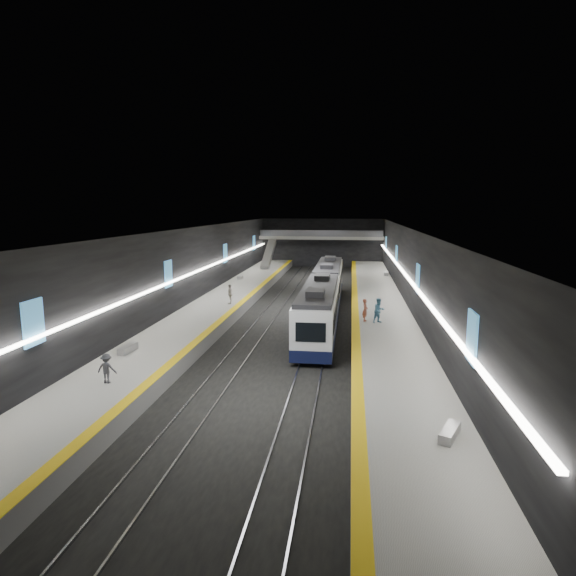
# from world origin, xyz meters

# --- Properties ---
(ground) EXTENTS (70.00, 70.00, 0.00)m
(ground) POSITION_xyz_m (0.00, 0.00, 0.00)
(ground) COLOR black
(ground) RESTS_ON ground
(ceiling) EXTENTS (20.00, 70.00, 0.04)m
(ceiling) POSITION_xyz_m (0.00, 0.00, 8.00)
(ceiling) COLOR beige
(ceiling) RESTS_ON wall_left
(wall_left) EXTENTS (0.04, 70.00, 8.00)m
(wall_left) POSITION_xyz_m (-10.00, 0.00, 4.00)
(wall_left) COLOR black
(wall_left) RESTS_ON ground
(wall_right) EXTENTS (0.04, 70.00, 8.00)m
(wall_right) POSITION_xyz_m (10.00, 0.00, 4.00)
(wall_right) COLOR black
(wall_right) RESTS_ON ground
(wall_back) EXTENTS (20.00, 0.04, 8.00)m
(wall_back) POSITION_xyz_m (0.00, 35.00, 4.00)
(wall_back) COLOR black
(wall_back) RESTS_ON ground
(wall_front) EXTENTS (20.00, 0.04, 8.00)m
(wall_front) POSITION_xyz_m (0.00, -35.00, 4.00)
(wall_front) COLOR black
(wall_front) RESTS_ON ground
(platform_left) EXTENTS (5.00, 70.00, 1.00)m
(platform_left) POSITION_xyz_m (-7.50, 0.00, 0.50)
(platform_left) COLOR slate
(platform_left) RESTS_ON ground
(tile_surface_left) EXTENTS (5.00, 70.00, 0.02)m
(tile_surface_left) POSITION_xyz_m (-7.50, 0.00, 1.01)
(tile_surface_left) COLOR #989893
(tile_surface_left) RESTS_ON platform_left
(tactile_strip_left) EXTENTS (0.60, 70.00, 0.02)m
(tactile_strip_left) POSITION_xyz_m (-5.30, 0.00, 1.02)
(tactile_strip_left) COLOR yellow
(tactile_strip_left) RESTS_ON platform_left
(platform_right) EXTENTS (5.00, 70.00, 1.00)m
(platform_right) POSITION_xyz_m (7.50, 0.00, 0.50)
(platform_right) COLOR slate
(platform_right) RESTS_ON ground
(tile_surface_right) EXTENTS (5.00, 70.00, 0.02)m
(tile_surface_right) POSITION_xyz_m (7.50, 0.00, 1.01)
(tile_surface_right) COLOR #989893
(tile_surface_right) RESTS_ON platform_right
(tactile_strip_right) EXTENTS (0.60, 70.00, 0.02)m
(tactile_strip_right) POSITION_xyz_m (5.30, 0.00, 1.02)
(tactile_strip_right) COLOR yellow
(tactile_strip_right) RESTS_ON platform_right
(rails) EXTENTS (6.52, 70.00, 0.12)m
(rails) POSITION_xyz_m (-0.00, 0.00, 0.06)
(rails) COLOR gray
(rails) RESTS_ON ground
(train) EXTENTS (2.69, 30.04, 3.60)m
(train) POSITION_xyz_m (2.50, -1.93, 2.20)
(train) COLOR #0F1437
(train) RESTS_ON ground
(ad_posters) EXTENTS (19.94, 53.50, 2.20)m
(ad_posters) POSITION_xyz_m (-0.00, 1.00, 4.50)
(ad_posters) COLOR #4391CA
(ad_posters) RESTS_ON wall_left
(cove_light_left) EXTENTS (0.25, 68.60, 0.12)m
(cove_light_left) POSITION_xyz_m (-9.80, 0.00, 3.80)
(cove_light_left) COLOR white
(cove_light_left) RESTS_ON wall_left
(cove_light_right) EXTENTS (0.25, 68.60, 0.12)m
(cove_light_right) POSITION_xyz_m (9.80, 0.00, 3.80)
(cove_light_right) COLOR white
(cove_light_right) RESTS_ON wall_right
(mezzanine_bridge) EXTENTS (20.00, 3.00, 1.50)m
(mezzanine_bridge) POSITION_xyz_m (0.00, 32.93, 5.04)
(mezzanine_bridge) COLOR gray
(mezzanine_bridge) RESTS_ON wall_left
(escalator) EXTENTS (1.20, 7.50, 3.92)m
(escalator) POSITION_xyz_m (-7.50, 26.00, 2.90)
(escalator) COLOR #99999E
(escalator) RESTS_ON platform_left
(bench_left_near) EXTENTS (0.59, 1.75, 0.42)m
(bench_left_near) POSITION_xyz_m (-8.74, -18.10, 1.21)
(bench_left_near) COLOR #99999E
(bench_left_near) RESTS_ON platform_left
(bench_left_far) EXTENTS (0.56, 1.76, 0.42)m
(bench_left_far) POSITION_xyz_m (-8.88, 13.08, 1.21)
(bench_left_far) COLOR #99999E
(bench_left_far) RESTS_ON platform_left
(bench_right_near) EXTENTS (1.15, 1.77, 0.42)m
(bench_right_near) POSITION_xyz_m (8.80, -27.10, 1.21)
(bench_right_near) COLOR #99999E
(bench_right_near) RESTS_ON platform_right
(bench_right_far) EXTENTS (0.67, 2.01, 0.48)m
(bench_right_far) POSITION_xyz_m (9.50, 18.78, 1.24)
(bench_right_far) COLOR #99999E
(bench_right_far) RESTS_ON platform_right
(passenger_right_a) EXTENTS (0.51, 0.70, 1.77)m
(passenger_right_a) POSITION_xyz_m (6.03, -7.91, 1.88)
(passenger_right_a) COLOR #A8533E
(passenger_right_a) RESTS_ON platform_right
(passenger_right_b) EXTENTS (1.19, 1.13, 1.94)m
(passenger_right_b) POSITION_xyz_m (7.07, -8.35, 1.97)
(passenger_right_b) COLOR #5089AE
(passenger_right_b) RESTS_ON platform_right
(passenger_left_a) EXTENTS (0.63, 1.16, 1.88)m
(passenger_left_a) POSITION_xyz_m (-6.17, -2.63, 1.94)
(passenger_left_a) COLOR #BDB5AD
(passenger_left_a) RESTS_ON platform_left
(passenger_left_b) EXTENTS (1.00, 0.58, 1.54)m
(passenger_left_b) POSITION_xyz_m (-7.35, -23.28, 1.77)
(passenger_left_b) COLOR #3D3D44
(passenger_left_b) RESTS_ON platform_left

